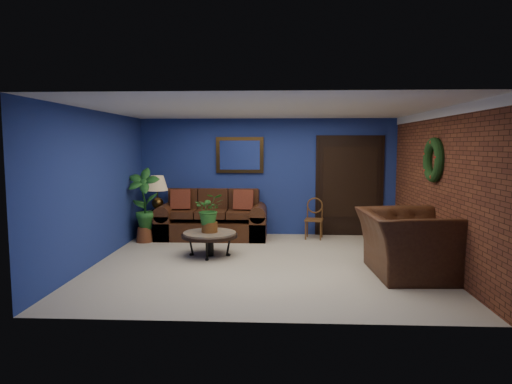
{
  "coord_description": "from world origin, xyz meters",
  "views": [
    {
      "loc": [
        0.23,
        -7.32,
        1.94
      ],
      "look_at": [
        -0.16,
        0.55,
        1.12
      ],
      "focal_mm": 32.0,
      "sensor_mm": 36.0,
      "label": 1
    }
  ],
  "objects_px": {
    "side_chair": "(314,215)",
    "sofa": "(213,222)",
    "end_table": "(158,218)",
    "table_lamp": "(157,189)",
    "armchair": "(407,244)",
    "coffee_table": "(210,235)"
  },
  "relations": [
    {
      "from": "sofa",
      "to": "end_table",
      "type": "xyz_separation_m",
      "value": [
        -1.16,
        -0.03,
        0.08
      ]
    },
    {
      "from": "armchair",
      "to": "end_table",
      "type": "bearing_deg",
      "value": 56.72
    },
    {
      "from": "end_table",
      "to": "side_chair",
      "type": "bearing_deg",
      "value": 1.07
    },
    {
      "from": "end_table",
      "to": "armchair",
      "type": "height_order",
      "value": "armchair"
    },
    {
      "from": "table_lamp",
      "to": "side_chair",
      "type": "height_order",
      "value": "table_lamp"
    },
    {
      "from": "sofa",
      "to": "side_chair",
      "type": "relative_size",
      "value": 2.67
    },
    {
      "from": "side_chair",
      "to": "table_lamp",
      "type": "bearing_deg",
      "value": -168.72
    },
    {
      "from": "sofa",
      "to": "side_chair",
      "type": "height_order",
      "value": "sofa"
    },
    {
      "from": "end_table",
      "to": "table_lamp",
      "type": "relative_size",
      "value": 0.8
    },
    {
      "from": "coffee_table",
      "to": "side_chair",
      "type": "height_order",
      "value": "side_chair"
    },
    {
      "from": "coffee_table",
      "to": "armchair",
      "type": "height_order",
      "value": "armchair"
    },
    {
      "from": "side_chair",
      "to": "sofa",
      "type": "bearing_deg",
      "value": -169.08
    },
    {
      "from": "end_table",
      "to": "armchair",
      "type": "bearing_deg",
      "value": -30.27
    },
    {
      "from": "table_lamp",
      "to": "armchair",
      "type": "distance_m",
      "value": 5.18
    },
    {
      "from": "end_table",
      "to": "armchair",
      "type": "xyz_separation_m",
      "value": [
        4.45,
        -2.6,
        0.07
      ]
    },
    {
      "from": "end_table",
      "to": "armchair",
      "type": "relative_size",
      "value": 0.4
    },
    {
      "from": "end_table",
      "to": "table_lamp",
      "type": "distance_m",
      "value": 0.6
    },
    {
      "from": "sofa",
      "to": "table_lamp",
      "type": "distance_m",
      "value": 1.34
    },
    {
      "from": "coffee_table",
      "to": "armchair",
      "type": "bearing_deg",
      "value": -18.26
    },
    {
      "from": "sofa",
      "to": "end_table",
      "type": "distance_m",
      "value": 1.16
    },
    {
      "from": "sofa",
      "to": "coffee_table",
      "type": "distance_m",
      "value": 1.61
    },
    {
      "from": "side_chair",
      "to": "coffee_table",
      "type": "bearing_deg",
      "value": -129.88
    }
  ]
}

